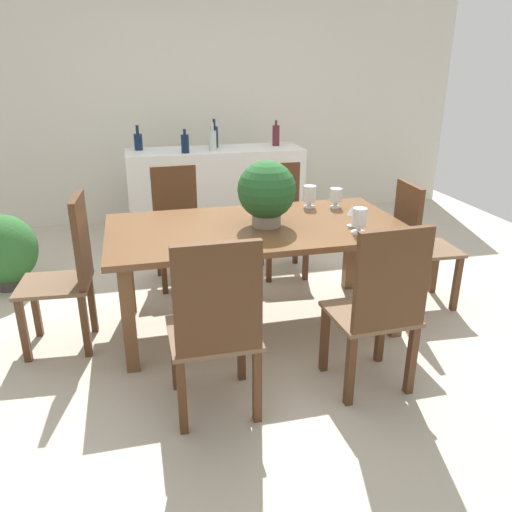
% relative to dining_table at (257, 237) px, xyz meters
% --- Properties ---
extents(ground_plane, '(7.04, 7.04, 0.00)m').
position_rel_dining_table_xyz_m(ground_plane, '(0.00, 0.26, -0.67)').
color(ground_plane, '#BCB29E').
extents(back_wall, '(6.40, 0.10, 2.60)m').
position_rel_dining_table_xyz_m(back_wall, '(0.00, 2.86, 0.63)').
color(back_wall, beige).
rests_on(back_wall, ground).
extents(dining_table, '(2.03, 1.05, 0.75)m').
position_rel_dining_table_xyz_m(dining_table, '(0.00, 0.00, 0.00)').
color(dining_table, brown).
rests_on(dining_table, ground).
extents(chair_far_right, '(0.44, 0.49, 0.96)m').
position_rel_dining_table_xyz_m(chair_far_right, '(0.46, 0.96, -0.14)').
color(chair_far_right, '#4C2D19').
rests_on(chair_far_right, ground).
extents(chair_head_end, '(0.48, 0.43, 1.03)m').
position_rel_dining_table_xyz_m(chair_head_end, '(-1.25, -0.01, -0.11)').
color(chair_head_end, '#4C2D19').
rests_on(chair_head_end, ground).
extents(chair_near_right, '(0.48, 0.44, 1.03)m').
position_rel_dining_table_xyz_m(chair_near_right, '(0.46, -0.97, -0.10)').
color(chair_near_right, '#4C2D19').
rests_on(chair_near_right, ground).
extents(chair_far_left, '(0.44, 0.48, 0.98)m').
position_rel_dining_table_xyz_m(chair_far_left, '(-0.46, 0.97, -0.13)').
color(chair_far_left, '#4C2D19').
rests_on(chair_far_left, ground).
extents(chair_foot_end, '(0.46, 0.43, 0.97)m').
position_rel_dining_table_xyz_m(chair_foot_end, '(1.26, 0.01, -0.13)').
color(chair_foot_end, '#4C2D19').
rests_on(chair_foot_end, ground).
extents(chair_near_left, '(0.47, 0.47, 1.04)m').
position_rel_dining_table_xyz_m(chair_near_left, '(-0.46, -0.98, -0.10)').
color(chair_near_left, '#4C2D19').
rests_on(chair_near_left, ground).
extents(flower_centerpiece, '(0.39, 0.39, 0.45)m').
position_rel_dining_table_xyz_m(flower_centerpiece, '(0.06, -0.02, 0.33)').
color(flower_centerpiece, gray).
rests_on(flower_centerpiece, dining_table).
extents(crystal_vase_left, '(0.09, 0.09, 0.15)m').
position_rel_dining_table_xyz_m(crystal_vase_left, '(0.69, 0.28, 0.18)').
color(crystal_vase_left, silver).
rests_on(crystal_vase_left, dining_table).
extents(crystal_vase_center_near, '(0.10, 0.10, 0.17)m').
position_rel_dining_table_xyz_m(crystal_vase_center_near, '(0.50, 0.34, 0.19)').
color(crystal_vase_center_near, silver).
rests_on(crystal_vase_center_near, dining_table).
extents(crystal_vase_right, '(0.10, 0.10, 0.17)m').
position_rel_dining_table_xyz_m(crystal_vase_right, '(0.61, -0.32, 0.18)').
color(crystal_vase_right, silver).
rests_on(crystal_vase_right, dining_table).
extents(wine_glass, '(0.07, 0.07, 0.15)m').
position_rel_dining_table_xyz_m(wine_glass, '(0.63, -0.17, 0.19)').
color(wine_glass, silver).
rests_on(wine_glass, dining_table).
extents(kitchen_counter, '(1.79, 0.55, 0.96)m').
position_rel_dining_table_xyz_m(kitchen_counter, '(0.04, 1.93, -0.19)').
color(kitchen_counter, silver).
rests_on(kitchen_counter, ground).
extents(wine_bottle_dark, '(0.08, 0.08, 0.25)m').
position_rel_dining_table_xyz_m(wine_bottle_dark, '(-0.72, 2.05, 0.38)').
color(wine_bottle_dark, '#0F1E38').
rests_on(wine_bottle_dark, kitchen_counter).
extents(wine_bottle_tall, '(0.08, 0.08, 0.29)m').
position_rel_dining_table_xyz_m(wine_bottle_tall, '(0.05, 2.03, 0.41)').
color(wine_bottle_tall, '#0F1E38').
rests_on(wine_bottle_tall, kitchen_counter).
extents(wine_bottle_amber, '(0.08, 0.08, 0.23)m').
position_rel_dining_table_xyz_m(wine_bottle_amber, '(-0.28, 1.78, 0.39)').
color(wine_bottle_amber, '#0F1E38').
rests_on(wine_bottle_amber, kitchen_counter).
extents(wine_bottle_clear, '(0.08, 0.08, 0.26)m').
position_rel_dining_table_xyz_m(wine_bottle_clear, '(0.70, 1.99, 0.40)').
color(wine_bottle_clear, '#511E28').
rests_on(wine_bottle_clear, kitchen_counter).
extents(wine_bottle_green, '(0.07, 0.07, 0.28)m').
position_rel_dining_table_xyz_m(wine_bottle_green, '(-0.00, 1.82, 0.40)').
color(wine_bottle_green, '#B2BFB7').
rests_on(wine_bottle_green, kitchen_counter).
extents(potted_plant_floor, '(0.53, 0.53, 0.64)m').
position_rel_dining_table_xyz_m(potted_plant_floor, '(-1.89, 1.08, -0.33)').
color(potted_plant_floor, '#423D38').
rests_on(potted_plant_floor, ground).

